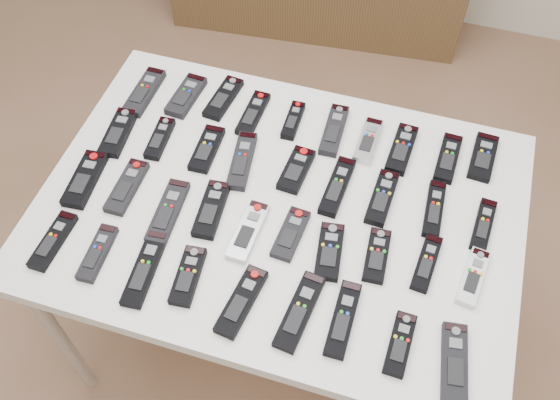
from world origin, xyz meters
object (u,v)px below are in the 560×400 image
(remote_15, at_px, (337,186))
(remote_21, at_px, (168,212))
(remote_20, at_px, (127,187))
(remote_33, at_px, (241,301))
(remote_2, at_px, (223,98))
(remote_14, at_px, (296,170))
(remote_37, at_px, (454,363))
(remote_35, at_px, (343,319))
(remote_10, at_px, (118,133))
(remote_17, at_px, (434,209))
(remote_9, at_px, (483,157))
(remote_28, at_px, (473,277))
(remote_0, at_px, (144,92))
(remote_11, at_px, (160,139))
(remote_6, at_px, (368,141))
(remote_36, at_px, (400,344))
(remote_4, at_px, (293,120))
(remote_19, at_px, (85,179))
(remote_1, at_px, (186,96))
(remote_23, at_px, (248,231))
(remote_8, at_px, (448,158))
(remote_26, at_px, (377,256))
(remote_18, at_px, (483,225))
(remote_13, at_px, (242,161))
(remote_22, at_px, (211,209))
(remote_34, at_px, (300,311))
(remote_31, at_px, (145,268))
(remote_30, at_px, (97,253))
(remote_16, at_px, (382,198))
(remote_24, at_px, (291,234))
(remote_7, at_px, (402,149))
(remote_32, at_px, (188,276))
(remote_3, at_px, (253,114))
(remote_12, at_px, (207,149))
(remote_29, at_px, (53,241))
(remote_5, at_px, (334,130))
(table, at_px, (280,217))

(remote_15, bearing_deg, remote_21, -149.27)
(remote_20, xyz_separation_m, remote_33, (0.40, -0.23, 0.00))
(remote_2, bearing_deg, remote_14, -28.88)
(remote_37, bearing_deg, remote_21, 158.66)
(remote_35, bearing_deg, remote_10, 153.32)
(remote_14, distance_m, remote_17, 0.38)
(remote_9, distance_m, remote_28, 0.39)
(remote_0, relative_size, remote_11, 1.29)
(remote_6, relative_size, remote_36, 1.05)
(remote_4, xyz_separation_m, remote_19, (-0.47, -0.37, 0.00))
(remote_6, distance_m, remote_37, 0.66)
(remote_14, bearing_deg, remote_19, -155.29)
(remote_1, bearing_deg, remote_0, -165.90)
(remote_10, bearing_deg, remote_19, -99.36)
(remote_23, distance_m, remote_28, 0.56)
(remote_4, height_order, remote_8, remote_4)
(remote_1, xyz_separation_m, remote_37, (0.88, -0.59, 0.00))
(remote_26, xyz_separation_m, remote_35, (-0.04, -0.19, 0.00))
(remote_18, bearing_deg, remote_13, -176.94)
(remote_17, xyz_separation_m, remote_35, (-0.15, -0.37, 0.00))
(remote_22, xyz_separation_m, remote_28, (0.67, 0.00, -0.00))
(remote_34, bearing_deg, remote_21, 163.45)
(remote_2, distance_m, remote_23, 0.48)
(remote_0, height_order, remote_28, remote_0)
(remote_6, bearing_deg, remote_31, -125.81)
(remote_6, xyz_separation_m, remote_21, (-0.44, -0.39, -0.00))
(remote_30, relative_size, remote_34, 0.78)
(remote_15, relative_size, remote_16, 1.10)
(remote_24, height_order, remote_26, remote_26)
(remote_16, xyz_separation_m, remote_37, (0.24, -0.39, -0.00))
(remote_17, height_order, remote_26, same)
(remote_7, distance_m, remote_15, 0.23)
(remote_8, height_order, remote_17, same)
(remote_8, relative_size, remote_32, 1.07)
(remote_2, bearing_deg, remote_34, -49.60)
(remote_6, xyz_separation_m, remote_36, (0.20, -0.57, -0.00))
(remote_1, relative_size, remote_20, 0.94)
(remote_16, bearing_deg, remote_1, 165.46)
(remote_22, distance_m, remote_28, 0.67)
(remote_8, relative_size, remote_33, 0.90)
(remote_3, relative_size, remote_7, 0.99)
(remote_35, bearing_deg, remote_12, 140.99)
(remote_35, height_order, remote_36, remote_35)
(remote_29, height_order, remote_34, same)
(remote_14, xyz_separation_m, remote_29, (-0.52, -0.40, -0.00))
(remote_16, xyz_separation_m, remote_29, (-0.76, -0.37, -0.00))
(remote_5, distance_m, remote_37, 0.72)
(remote_17, height_order, remote_18, remote_17)
(remote_4, distance_m, remote_20, 0.50)
(remote_7, bearing_deg, table, -131.55)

